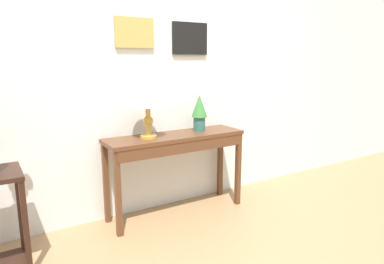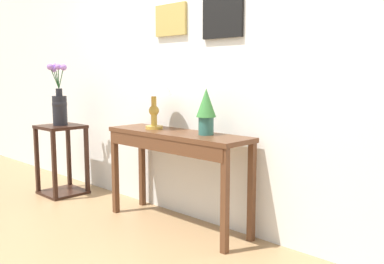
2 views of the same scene
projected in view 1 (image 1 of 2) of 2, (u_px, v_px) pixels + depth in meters
name	position (u px, v px, depth m)	size (l,w,h in m)	color
back_wall_with_art	(157.00, 62.00, 3.22)	(9.00, 0.13, 2.80)	silver
console_table	(177.00, 147.00, 3.15)	(1.30, 0.36, 0.76)	#56331E
table_lamp	(147.00, 94.00, 2.93)	(0.31, 0.31, 0.53)	gold
potted_plant_on_console	(199.00, 111.00, 3.28)	(0.15, 0.15, 0.34)	#2D665B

